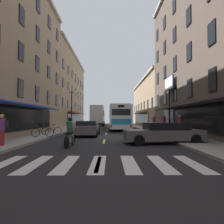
{
  "coord_description": "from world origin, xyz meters",
  "views": [
    {
      "loc": [
        0.42,
        -16.87,
        1.6
      ],
      "look_at": [
        0.65,
        9.57,
        2.42
      ],
      "focal_mm": 31.23,
      "sensor_mm": 36.0,
      "label": 1
    }
  ],
  "objects_px": {
    "pedestrian_rear": "(180,125)",
    "street_lamp_twin": "(72,108)",
    "transit_bus": "(119,117)",
    "pedestrian_far": "(164,123)",
    "billboard_sign": "(169,90)",
    "bicycle_near": "(43,132)",
    "bicycle_mid": "(52,131)",
    "pedestrian_mid": "(154,122)",
    "pedestrian_near": "(2,129)",
    "box_truck": "(98,116)",
    "sedan_near": "(88,128)",
    "sedan_far": "(164,133)",
    "motorcycle_rider": "(70,134)",
    "sedan_mid": "(100,122)"
  },
  "relations": [
    {
      "from": "billboard_sign",
      "to": "pedestrian_far",
      "type": "distance_m",
      "value": 3.88
    },
    {
      "from": "bicycle_near",
      "to": "pedestrian_mid",
      "type": "height_order",
      "value": "pedestrian_mid"
    },
    {
      "from": "pedestrian_near",
      "to": "motorcycle_rider",
      "type": "bearing_deg",
      "value": -107.58
    },
    {
      "from": "billboard_sign",
      "to": "box_truck",
      "type": "bearing_deg",
      "value": 118.78
    },
    {
      "from": "motorcycle_rider",
      "to": "street_lamp_twin",
      "type": "xyz_separation_m",
      "value": [
        -2.98,
        15.29,
        2.29
      ]
    },
    {
      "from": "transit_bus",
      "to": "sedan_near",
      "type": "xyz_separation_m",
      "value": [
        -3.23,
        -9.93,
        -1.02
      ]
    },
    {
      "from": "pedestrian_far",
      "to": "bicycle_near",
      "type": "bearing_deg",
      "value": 117.99
    },
    {
      "from": "sedan_mid",
      "to": "pedestrian_far",
      "type": "xyz_separation_m",
      "value": [
        8.29,
        -27.59,
        0.38
      ]
    },
    {
      "from": "sedan_near",
      "to": "bicycle_near",
      "type": "bearing_deg",
      "value": -142.48
    },
    {
      "from": "bicycle_near",
      "to": "pedestrian_far",
      "type": "bearing_deg",
      "value": 27.77
    },
    {
      "from": "bicycle_near",
      "to": "bicycle_mid",
      "type": "height_order",
      "value": "same"
    },
    {
      "from": "motorcycle_rider",
      "to": "pedestrian_far",
      "type": "height_order",
      "value": "pedestrian_far"
    },
    {
      "from": "bicycle_near",
      "to": "pedestrian_rear",
      "type": "bearing_deg",
      "value": 1.08
    },
    {
      "from": "pedestrian_rear",
      "to": "street_lamp_twin",
      "type": "relative_size",
      "value": 0.33
    },
    {
      "from": "sedan_mid",
      "to": "pedestrian_rear",
      "type": "xyz_separation_m",
      "value": [
        7.96,
        -33.2,
        0.31
      ]
    },
    {
      "from": "bicycle_mid",
      "to": "street_lamp_twin",
      "type": "relative_size",
      "value": 0.33
    },
    {
      "from": "pedestrian_far",
      "to": "pedestrian_rear",
      "type": "relative_size",
      "value": 1.08
    },
    {
      "from": "pedestrian_far",
      "to": "pedestrian_rear",
      "type": "distance_m",
      "value": 5.62
    },
    {
      "from": "pedestrian_near",
      "to": "bicycle_mid",
      "type": "bearing_deg",
      "value": -31.45
    },
    {
      "from": "sedan_mid",
      "to": "bicycle_near",
      "type": "relative_size",
      "value": 2.5
    },
    {
      "from": "billboard_sign",
      "to": "bicycle_near",
      "type": "height_order",
      "value": "billboard_sign"
    },
    {
      "from": "billboard_sign",
      "to": "pedestrian_far",
      "type": "xyz_separation_m",
      "value": [
        -0.83,
        -0.8,
        -3.7
      ]
    },
    {
      "from": "transit_bus",
      "to": "motorcycle_rider",
      "type": "bearing_deg",
      "value": -101.78
    },
    {
      "from": "transit_bus",
      "to": "sedan_near",
      "type": "height_order",
      "value": "transit_bus"
    },
    {
      "from": "billboard_sign",
      "to": "pedestrian_near",
      "type": "distance_m",
      "value": 17.19
    },
    {
      "from": "bicycle_mid",
      "to": "pedestrian_mid",
      "type": "xyz_separation_m",
      "value": [
        10.6,
        7.07,
        0.59
      ]
    },
    {
      "from": "sedan_near",
      "to": "sedan_far",
      "type": "xyz_separation_m",
      "value": [
        5.37,
        -5.4,
        -0.02
      ]
    },
    {
      "from": "billboard_sign",
      "to": "bicycle_mid",
      "type": "relative_size",
      "value": 3.63
    },
    {
      "from": "billboard_sign",
      "to": "sedan_mid",
      "type": "height_order",
      "value": "billboard_sign"
    },
    {
      "from": "billboard_sign",
      "to": "motorcycle_rider",
      "type": "height_order",
      "value": "billboard_sign"
    },
    {
      "from": "box_truck",
      "to": "sedan_mid",
      "type": "distance_m",
      "value": 10.31
    },
    {
      "from": "box_truck",
      "to": "street_lamp_twin",
      "type": "xyz_separation_m",
      "value": [
        -2.76,
        -12.05,
        0.95
      ]
    },
    {
      "from": "billboard_sign",
      "to": "transit_bus",
      "type": "relative_size",
      "value": 0.51
    },
    {
      "from": "transit_bus",
      "to": "pedestrian_far",
      "type": "height_order",
      "value": "transit_bus"
    },
    {
      "from": "billboard_sign",
      "to": "bicycle_near",
      "type": "bearing_deg",
      "value": -150.89
    },
    {
      "from": "pedestrian_far",
      "to": "street_lamp_twin",
      "type": "bearing_deg",
      "value": 64.49
    },
    {
      "from": "box_truck",
      "to": "motorcycle_rider",
      "type": "bearing_deg",
      "value": -89.54
    },
    {
      "from": "billboard_sign",
      "to": "pedestrian_near",
      "type": "bearing_deg",
      "value": -137.52
    },
    {
      "from": "transit_bus",
      "to": "pedestrian_far",
      "type": "relative_size",
      "value": 6.56
    },
    {
      "from": "bicycle_mid",
      "to": "pedestrian_near",
      "type": "distance_m",
      "value": 6.82
    },
    {
      "from": "pedestrian_far",
      "to": "pedestrian_near",
      "type": "bearing_deg",
      "value": 132.6
    },
    {
      "from": "sedan_far",
      "to": "bicycle_near",
      "type": "height_order",
      "value": "sedan_far"
    },
    {
      "from": "box_truck",
      "to": "sedan_near",
      "type": "bearing_deg",
      "value": -88.79
    },
    {
      "from": "sedan_near",
      "to": "pedestrian_rear",
      "type": "bearing_deg",
      "value": -16.74
    },
    {
      "from": "billboard_sign",
      "to": "pedestrian_far",
      "type": "height_order",
      "value": "billboard_sign"
    },
    {
      "from": "transit_bus",
      "to": "sedan_far",
      "type": "relative_size",
      "value": 2.44
    },
    {
      "from": "pedestrian_near",
      "to": "pedestrian_rear",
      "type": "relative_size",
      "value": 0.99
    },
    {
      "from": "sedan_far",
      "to": "pedestrian_mid",
      "type": "bearing_deg",
      "value": 80.12
    },
    {
      "from": "sedan_near",
      "to": "pedestrian_near",
      "type": "xyz_separation_m",
      "value": [
        -3.71,
        -7.18,
        0.33
      ]
    },
    {
      "from": "pedestrian_mid",
      "to": "bicycle_near",
      "type": "bearing_deg",
      "value": -119.84
    }
  ]
}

